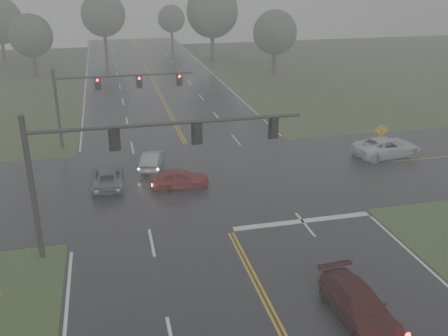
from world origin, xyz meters
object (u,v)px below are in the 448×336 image
object	(u,v)px
sedan_silver	(153,168)
car_grey	(109,186)
sedan_red	(180,188)
sedan_maroon	(357,319)
pickup_white	(386,156)
signal_gantry_far	(100,91)
signal_gantry_near	(119,153)

from	to	relation	value
sedan_silver	car_grey	xyz separation A→B (m)	(-3.30, -2.60, 0.00)
sedan_red	sedan_silver	xyz separation A→B (m)	(-1.45, 4.16, 0.00)
sedan_maroon	sedan_silver	bearing A→B (deg)	106.30
sedan_maroon	pickup_white	world-z (taller)	pickup_white
sedan_maroon	sedan_silver	size ratio (longest dim) A/B	1.26
sedan_silver	car_grey	size ratio (longest dim) A/B	0.84
signal_gantry_far	sedan_silver	bearing A→B (deg)	-61.32
signal_gantry_near	sedan_red	bearing A→B (deg)	60.11
sedan_red	signal_gantry_far	xyz separation A→B (m)	(-4.87, 10.41, 4.64)
sedan_maroon	sedan_red	bearing A→B (deg)	106.27
pickup_white	signal_gantry_near	bearing A→B (deg)	107.36
sedan_maroon	signal_gantry_far	bearing A→B (deg)	108.74
sedan_maroon	sedan_silver	xyz separation A→B (m)	(-6.79, 19.57, 0.00)
sedan_red	car_grey	bearing A→B (deg)	76.12
sedan_maroon	sedan_silver	world-z (taller)	sedan_maroon
signal_gantry_near	signal_gantry_far	world-z (taller)	signal_gantry_near
signal_gantry_far	pickup_white	bearing A→B (deg)	-20.27
sedan_maroon	pickup_white	distance (m)	21.24
car_grey	signal_gantry_far	size ratio (longest dim) A/B	0.40
sedan_red	sedan_silver	distance (m)	4.41
car_grey	pickup_white	size ratio (longest dim) A/B	0.82
sedan_maroon	car_grey	world-z (taller)	sedan_maroon
car_grey	pickup_white	xyz separation A→B (m)	(21.77, 0.77, 0.00)
pickup_white	signal_gantry_near	world-z (taller)	signal_gantry_near
signal_gantry_near	signal_gantry_far	bearing A→B (deg)	92.92
car_grey	signal_gantry_far	world-z (taller)	signal_gantry_far
signal_gantry_near	signal_gantry_far	xyz separation A→B (m)	(-0.89, 17.35, -0.75)
sedan_red	signal_gantry_near	size ratio (longest dim) A/B	0.28
sedan_maroon	signal_gantry_near	world-z (taller)	signal_gantry_near
sedan_maroon	signal_gantry_far	distance (m)	28.15
car_grey	signal_gantry_far	distance (m)	10.00
signal_gantry_near	pickup_white	bearing A→B (deg)	23.81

